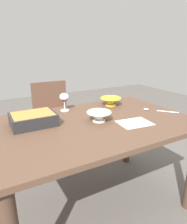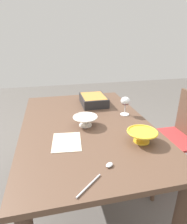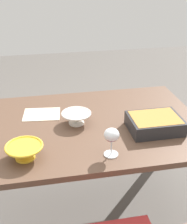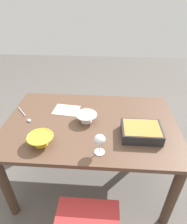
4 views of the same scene
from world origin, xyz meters
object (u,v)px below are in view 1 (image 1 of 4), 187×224
at_px(serving_spoon, 154,110).
at_px(napkin, 135,123).
at_px(chair, 54,119).
at_px(mixing_bowl, 99,116).
at_px(wine_glass, 64,98).
at_px(small_bowl, 111,101).
at_px(dining_table, 94,136).
at_px(casserole_dish, 33,119).

bearing_deg(serving_spoon, napkin, -156.59).
height_order(chair, mixing_bowl, chair).
xyz_separation_m(wine_glass, mixing_bowl, (0.12, -0.35, -0.07)).
distance_m(chair, small_bowl, 0.70).
relative_size(dining_table, casserole_dish, 4.86).
bearing_deg(dining_table, wine_glass, 104.51).
bearing_deg(napkin, serving_spoon, 23.41).
bearing_deg(casserole_dish, chair, 61.97).
bearing_deg(dining_table, serving_spoon, -2.87).
bearing_deg(small_bowl, dining_table, -139.82).
bearing_deg(mixing_bowl, casserole_dish, 159.84).
bearing_deg(dining_table, casserole_dish, 159.72).
distance_m(mixing_bowl, napkin, 0.25).
distance_m(chair, wine_glass, 0.59).
relative_size(wine_glass, serving_spoon, 0.68).
bearing_deg(mixing_bowl, serving_spoon, -1.67).
distance_m(wine_glass, mixing_bowl, 0.38).
relative_size(casserole_dish, small_bowl, 1.57).
bearing_deg(small_bowl, chair, 123.98).
bearing_deg(small_bowl, napkin, -102.22).
xyz_separation_m(dining_table, napkin, (0.24, -0.17, 0.11)).
bearing_deg(chair, small_bowl, -56.02).
bearing_deg(casserole_dish, mixing_bowl, -20.16).
bearing_deg(chair, serving_spoon, -55.28).
bearing_deg(chair, mixing_bowl, -85.42).
bearing_deg(chair, casserole_dish, -118.03).
height_order(mixing_bowl, napkin, mixing_bowl).
height_order(small_bowl, napkin, small_bowl).
bearing_deg(casserole_dish, dining_table, -20.28).
bearing_deg(casserole_dish, small_bowl, 10.80).
distance_m(dining_table, mixing_bowl, 0.16).
relative_size(casserole_dish, napkin, 1.30).
bearing_deg(small_bowl, mixing_bowl, -135.16).
relative_size(dining_table, napkin, 6.29).
bearing_deg(serving_spoon, mixing_bowl, 178.33).
distance_m(casserole_dish, serving_spoon, 0.96).
bearing_deg(napkin, casserole_dish, 153.55).
height_order(chair, wine_glass, wine_glass).
bearing_deg(wine_glass, small_bowl, -7.42).
bearing_deg(serving_spoon, chair, 124.72).
distance_m(casserole_dish, napkin, 0.70).
xyz_separation_m(dining_table, small_bowl, (0.33, 0.28, 0.15)).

